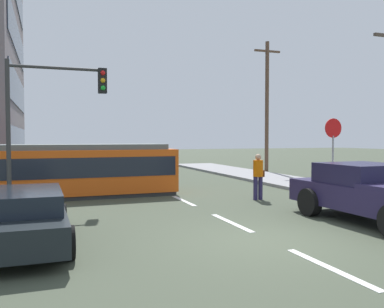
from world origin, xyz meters
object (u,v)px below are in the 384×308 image
traffic_light_mast (51,104)px  city_bus (111,162)px  streetcar_tram (83,169)px  pickup_truck_parked (376,193)px  parked_sedan_far (27,165)px  parked_sedan_furthest (34,160)px  utility_pole_mid (267,105)px  pedestrian_crossing (258,174)px  parked_sedan_near (20,217)px  parked_sedan_mid (41,173)px  stop_sign (333,139)px

traffic_light_mast → city_bus: bearing=67.7°
streetcar_tram → pickup_truck_parked: streetcar_tram is taller
parked_sedan_far → parked_sedan_furthest: (0.21, 6.40, -0.00)m
parked_sedan_far → utility_pole_mid: (14.36, -3.06, 3.74)m
streetcar_tram → pedestrian_crossing: size_ratio=4.25×
parked_sedan_near → parked_sedan_mid: 11.22m
city_bus → pedestrian_crossing: (4.11, -8.25, -0.07)m
parked_sedan_furthest → city_bus: bearing=-70.0°
city_bus → utility_pole_mid: 10.79m
parked_sedan_near → stop_sign: stop_sign is taller
parked_sedan_furthest → utility_pole_mid: (14.15, -9.45, 3.74)m
parked_sedan_near → parked_sedan_far: (-0.56, 16.99, 0.00)m
city_bus → streetcar_tram: bearing=-109.9°
streetcar_tram → pickup_truck_parked: 10.44m
city_bus → parked_sedan_near: (-3.67, -12.33, -0.39)m
streetcar_tram → pickup_truck_parked: size_ratio=1.40×
streetcar_tram → utility_pole_mid: bearing=29.2°
pedestrian_crossing → stop_sign: stop_sign is taller
streetcar_tram → city_bus: 5.39m
parked_sedan_near → streetcar_tram: bearing=75.8°
city_bus → parked_sedan_furthest: (-4.02, 11.06, -0.39)m
parked_sedan_near → utility_pole_mid: bearing=45.3°
pickup_truck_parked → parked_sedan_furthest: (-9.07, 23.97, -0.18)m
streetcar_tram → pedestrian_crossing: (5.94, -3.18, -0.10)m
city_bus → parked_sedan_far: size_ratio=1.33×
parked_sedan_mid → traffic_light_mast: (0.44, -6.17, 2.73)m
stop_sign → parked_sedan_far: bearing=132.5°
streetcar_tram → parked_sedan_mid: size_ratio=1.67×
parked_sedan_furthest → stop_sign: bearing=-59.1°
parked_sedan_mid → pickup_truck_parked: bearing=-54.3°
stop_sign → parked_sedan_mid: bearing=147.2°
pedestrian_crossing → traffic_light_mast: 7.55m
parked_sedan_near → parked_sedan_far: size_ratio=1.03×
pickup_truck_parked → parked_sedan_far: size_ratio=1.18×
stop_sign → traffic_light_mast: size_ratio=0.61×
city_bus → parked_sedan_far: (-4.23, 4.66, -0.39)m
parked_sedan_mid → parked_sedan_far: (-0.81, 5.77, 0.00)m
streetcar_tram → parked_sedan_near: (-1.84, -7.25, -0.42)m
parked_sedan_mid → parked_sedan_furthest: (-0.60, 12.17, -0.00)m
utility_pole_mid → pickup_truck_parked: bearing=-109.3°
parked_sedan_near → traffic_light_mast: traffic_light_mast is taller
streetcar_tram → traffic_light_mast: traffic_light_mast is taller
parked_sedan_near → traffic_light_mast: size_ratio=0.93×
parked_sedan_far → traffic_light_mast: bearing=-84.0°
pickup_truck_parked → parked_sedan_far: 19.87m
streetcar_tram → pickup_truck_parked: bearing=-48.7°
parked_sedan_near → parked_sedan_far: bearing=91.9°
traffic_light_mast → stop_sign: bearing=-4.7°
pickup_truck_parked → parked_sedan_near: pickup_truck_parked is taller
streetcar_tram → city_bus: bearing=70.1°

